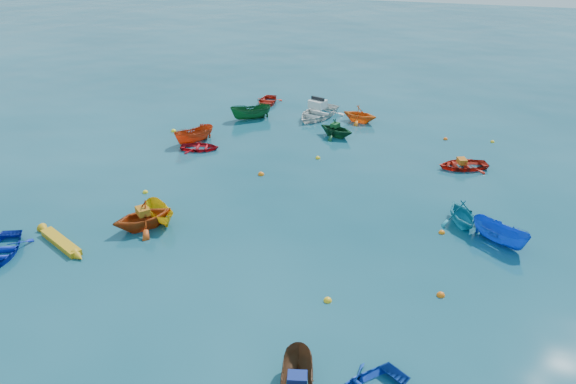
# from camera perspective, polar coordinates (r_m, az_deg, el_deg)

# --- Properties ---
(ground) EXTENTS (160.00, 160.00, 0.00)m
(ground) POSITION_cam_1_polar(r_m,az_deg,el_deg) (27.72, -2.67, -5.31)
(ground) COLOR #0A394B
(ground) RESTS_ON ground
(dinghy_blue_sw) EXTENTS (3.46, 4.03, 0.71)m
(dinghy_blue_sw) POSITION_cam_1_polar(r_m,az_deg,el_deg) (30.18, -27.11, -5.70)
(dinghy_blue_sw) COLOR #0D25AC
(dinghy_blue_sw) RESTS_ON ground
(dinghy_orange_w) EXTENTS (4.02, 4.04, 1.61)m
(dinghy_orange_w) POSITION_cam_1_polar(r_m,az_deg,el_deg) (29.95, -14.42, -3.55)
(dinghy_orange_w) COLOR #B94011
(dinghy_orange_w) RESTS_ON ground
(sampan_yellow_mid) EXTENTS (2.67, 2.59, 1.04)m
(sampan_yellow_mid) POSITION_cam_1_polar(r_m,az_deg,el_deg) (30.40, -12.76, -2.86)
(sampan_yellow_mid) COLOR gold
(sampan_yellow_mid) RESTS_ON ground
(dinghy_cyan_se) EXTENTS (3.09, 3.30, 1.40)m
(dinghy_cyan_se) POSITION_cam_1_polar(r_m,az_deg,el_deg) (30.72, 17.15, -3.12)
(dinghy_cyan_se) COLOR teal
(dinghy_cyan_se) RESTS_ON ground
(dinghy_red_nw) EXTENTS (2.92, 2.32, 0.54)m
(dinghy_red_nw) POSITION_cam_1_polar(r_m,az_deg,el_deg) (38.78, -8.92, 4.29)
(dinghy_red_nw) COLOR red
(dinghy_red_nw) RESTS_ON ground
(sampan_orange_n) EXTENTS (2.72, 3.21, 1.20)m
(sampan_orange_n) POSITION_cam_1_polar(r_m,az_deg,el_deg) (40.03, -9.45, 5.00)
(sampan_orange_n) COLOR #C83D12
(sampan_orange_n) RESTS_ON ground
(dinghy_green_n) EXTENTS (3.31, 3.12, 1.39)m
(dinghy_green_n) POSITION_cam_1_polar(r_m,az_deg,el_deg) (40.68, 4.89, 5.64)
(dinghy_green_n) COLOR #0F4122
(dinghy_green_n) RESTS_ON ground
(dinghy_red_ne) EXTENTS (3.67, 3.14, 0.64)m
(dinghy_red_ne) POSITION_cam_1_polar(r_m,az_deg,el_deg) (37.25, 17.29, 2.36)
(dinghy_red_ne) COLOR red
(dinghy_red_ne) RESTS_ON ground
(sampan_blue_far) EXTENTS (3.14, 2.76, 1.18)m
(sampan_blue_far) POSITION_cam_1_polar(r_m,az_deg,el_deg) (29.68, 20.60, -4.85)
(sampan_blue_far) COLOR blue
(sampan_blue_far) RESTS_ON ground
(dinghy_red_far) EXTENTS (2.39, 3.21, 0.64)m
(dinghy_red_far) POSITION_cam_1_polar(r_m,az_deg,el_deg) (47.51, -2.14, 8.93)
(dinghy_red_far) COLOR red
(dinghy_red_far) RESTS_ON ground
(dinghy_orange_far) EXTENTS (3.15, 2.89, 1.40)m
(dinghy_orange_far) POSITION_cam_1_polar(r_m,az_deg,el_deg) (43.75, 7.26, 7.10)
(dinghy_orange_far) COLOR orange
(dinghy_orange_far) RESTS_ON ground
(sampan_green_far) EXTENTS (3.35, 2.72, 1.24)m
(sampan_green_far) POSITION_cam_1_polar(r_m,az_deg,el_deg) (44.06, -3.78, 7.41)
(sampan_green_far) COLOR #124F25
(sampan_green_far) RESTS_ON ground
(kayak_yellow) EXTENTS (3.66, 2.36, 0.39)m
(kayak_yellow) POSITION_cam_1_polar(r_m,az_deg,el_deg) (29.80, -22.02, -4.98)
(kayak_yellow) COLOR #CB8F12
(kayak_yellow) RESTS_ON ground
(motorboat_white) EXTENTS (4.56, 5.30, 1.53)m
(motorboat_white) POSITION_cam_1_polar(r_m,az_deg,el_deg) (44.47, 3.00, 7.62)
(motorboat_white) COLOR silver
(motorboat_white) RESTS_ON ground
(tarp_blue_a) EXTENTS (0.75, 0.62, 0.32)m
(tarp_blue_a) POSITION_cam_1_polar(r_m,az_deg,el_deg) (19.80, 0.96, -18.41)
(tarp_blue_a) COLOR navy
(tarp_blue_a) RESTS_ON sampan_brown_mid
(tarp_orange_a) EXTENTS (0.93, 0.93, 0.36)m
(tarp_orange_a) POSITION_cam_1_polar(r_m,az_deg,el_deg) (29.48, -14.55, -1.88)
(tarp_orange_a) COLOR #BC6713
(tarp_orange_a) RESTS_ON dinghy_orange_w
(tarp_green_b) EXTENTS (0.67, 0.75, 0.30)m
(tarp_green_b) POSITION_cam_1_polar(r_m,az_deg,el_deg) (40.43, 4.82, 6.79)
(tarp_green_b) COLOR #124A1D
(tarp_green_b) RESTS_ON dinghy_green_n
(tarp_orange_b) EXTENTS (0.70, 0.80, 0.32)m
(tarp_orange_b) POSITION_cam_1_polar(r_m,az_deg,el_deg) (37.02, 17.25, 3.03)
(tarp_orange_b) COLOR #C56014
(tarp_orange_b) RESTS_ON dinghy_red_ne
(buoy_ye_a) EXTENTS (0.36, 0.36, 0.36)m
(buoy_ye_a) POSITION_cam_1_polar(r_m,az_deg,el_deg) (24.12, 4.05, -10.99)
(buoy_ye_a) COLOR yellow
(buoy_ye_a) RESTS_ON ground
(buoy_or_b) EXTENTS (0.36, 0.36, 0.36)m
(buoy_or_b) POSITION_cam_1_polar(r_m,az_deg,el_deg) (25.21, 15.25, -10.13)
(buoy_or_b) COLOR orange
(buoy_or_b) RESTS_ON ground
(buoy_ye_b) EXTENTS (0.32, 0.32, 0.32)m
(buoy_ye_b) POSITION_cam_1_polar(r_m,az_deg,el_deg) (33.52, -14.29, -0.07)
(buoy_ye_b) COLOR yellow
(buoy_ye_b) RESTS_ON ground
(buoy_or_c) EXTENTS (0.39, 0.39, 0.39)m
(buoy_or_c) POSITION_cam_1_polar(r_m,az_deg,el_deg) (34.68, -2.75, 1.76)
(buoy_or_c) COLOR orange
(buoy_or_c) RESTS_ON ground
(buoy_ye_c) EXTENTS (0.32, 0.32, 0.32)m
(buoy_ye_c) POSITION_cam_1_polar(r_m,az_deg,el_deg) (36.98, 3.05, 3.43)
(buoy_ye_c) COLOR yellow
(buoy_ye_c) RESTS_ON ground
(buoy_or_d) EXTENTS (0.33, 0.33, 0.33)m
(buoy_or_d) POSITION_cam_1_polar(r_m,az_deg,el_deg) (29.63, 15.35, -4.04)
(buoy_or_d) COLOR orange
(buoy_or_d) RESTS_ON ground
(buoy_ye_d) EXTENTS (0.39, 0.39, 0.39)m
(buoy_ye_d) POSITION_cam_1_polar(r_m,az_deg,el_deg) (42.30, -11.54, 6.04)
(buoy_ye_d) COLOR yellow
(buoy_ye_d) RESTS_ON ground
(buoy_or_e) EXTENTS (0.32, 0.32, 0.32)m
(buoy_or_e) POSITION_cam_1_polar(r_m,az_deg,el_deg) (41.53, 15.70, 5.16)
(buoy_or_e) COLOR #FD580D
(buoy_or_e) RESTS_ON ground
(buoy_ye_e) EXTENTS (0.29, 0.29, 0.29)m
(buoy_ye_e) POSITION_cam_1_polar(r_m,az_deg,el_deg) (42.05, 20.05, 4.78)
(buoy_ye_e) COLOR yellow
(buoy_ye_e) RESTS_ON ground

